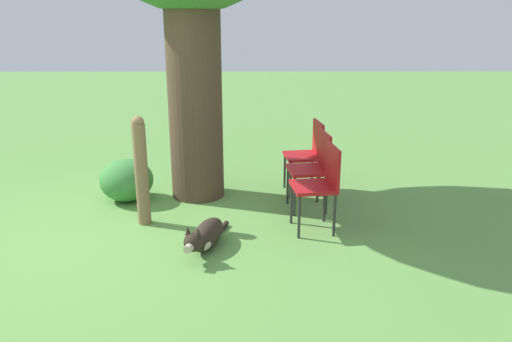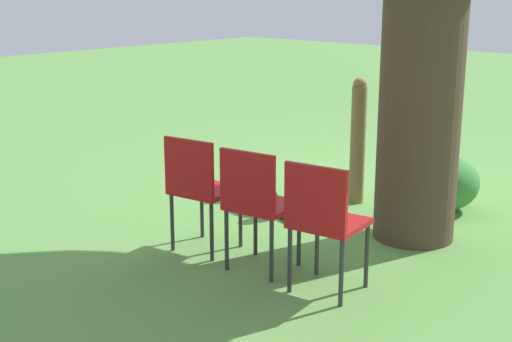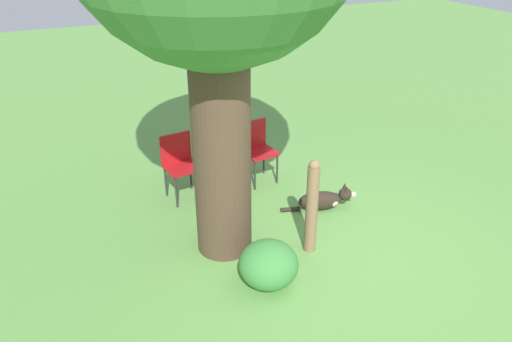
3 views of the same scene
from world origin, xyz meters
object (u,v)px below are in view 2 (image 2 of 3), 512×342
(dog, at_px, (255,191))
(red_chair_2, at_px, (324,217))
(red_chair_1, at_px, (257,199))
(fence_post, at_px, (358,140))
(red_chair_0, at_px, (199,184))

(dog, height_order, red_chair_2, red_chair_2)
(dog, bearing_deg, red_chair_1, 149.23)
(fence_post, distance_m, red_chair_1, 1.90)
(red_chair_0, relative_size, red_chair_1, 1.00)
(dog, relative_size, fence_post, 0.84)
(dog, xyz_separation_m, red_chair_1, (1.14, 1.04, 0.39))
(fence_post, xyz_separation_m, red_chair_0, (1.85, -0.16, -0.06))
(red_chair_0, height_order, red_chair_1, same)
(dog, xyz_separation_m, red_chair_2, (1.14, 1.62, 0.39))
(red_chair_2, bearing_deg, red_chair_1, 82.78)
(fence_post, xyz_separation_m, red_chair_1, (1.85, 0.41, -0.06))
(red_chair_0, bearing_deg, red_chair_2, -97.22)
(red_chair_1, relative_size, red_chair_2, 1.00)
(red_chair_1, distance_m, red_chair_2, 0.57)
(red_chair_2, bearing_deg, red_chair_0, 82.78)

